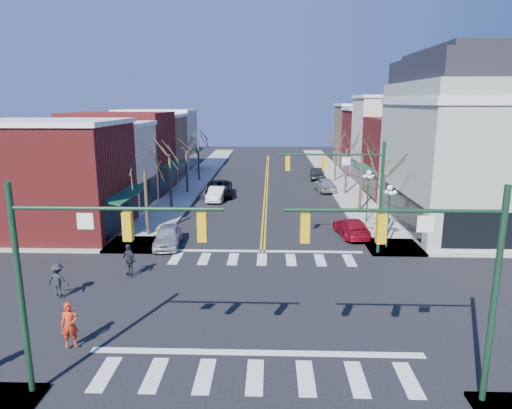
# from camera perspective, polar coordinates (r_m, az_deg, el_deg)

# --- Properties ---
(ground) EXTENTS (160.00, 160.00, 0.00)m
(ground) POSITION_cam_1_polar(r_m,az_deg,el_deg) (22.74, 0.42, -12.12)
(ground) COLOR black
(ground) RESTS_ON ground
(sidewalk_left) EXTENTS (3.50, 70.00, 0.15)m
(sidewalk_left) POSITION_cam_1_polar(r_m,az_deg,el_deg) (42.74, -10.69, -0.34)
(sidewalk_left) COLOR #9E9B93
(sidewalk_left) RESTS_ON ground
(sidewalk_right) EXTENTS (3.50, 70.00, 0.15)m
(sidewalk_right) POSITION_cam_1_polar(r_m,az_deg,el_deg) (42.53, 13.00, -0.51)
(sidewalk_right) COLOR #9E9B93
(sidewalk_right) RESTS_ON ground
(bldg_left_brick_a) EXTENTS (10.00, 8.50, 8.00)m
(bldg_left_brick_a) POSITION_cam_1_polar(r_m,az_deg,el_deg) (36.55, -24.16, 2.85)
(bldg_left_brick_a) COLOR maroon
(bldg_left_brick_a) RESTS_ON ground
(bldg_left_stucco_a) EXTENTS (10.00, 7.00, 7.50)m
(bldg_left_stucco_a) POSITION_cam_1_polar(r_m,az_deg,el_deg) (43.60, -19.74, 4.31)
(bldg_left_stucco_a) COLOR beige
(bldg_left_stucco_a) RESTS_ON ground
(bldg_left_brick_b) EXTENTS (10.00, 9.00, 8.50)m
(bldg_left_brick_b) POSITION_cam_1_polar(r_m,az_deg,el_deg) (51.01, -16.53, 6.21)
(bldg_left_brick_b) COLOR maroon
(bldg_left_brick_b) RESTS_ON ground
(bldg_left_tan) EXTENTS (10.00, 7.50, 7.80)m
(bldg_left_tan) POSITION_cam_1_polar(r_m,az_deg,el_deg) (58.89, -14.01, 6.81)
(bldg_left_tan) COLOR #9C7456
(bldg_left_tan) RESTS_ON ground
(bldg_left_stucco_b) EXTENTS (10.00, 8.00, 8.20)m
(bldg_left_stucco_b) POSITION_cam_1_polar(r_m,az_deg,el_deg) (66.33, -12.21, 7.69)
(bldg_left_stucco_b) COLOR beige
(bldg_left_stucco_b) RESTS_ON ground
(bldg_right_brick_a) EXTENTS (10.00, 8.50, 8.00)m
(bldg_right_brick_a) POSITION_cam_1_polar(r_m,az_deg,el_deg) (49.06, 19.75, 5.46)
(bldg_right_brick_a) COLOR maroon
(bldg_right_brick_a) RESTS_ON ground
(bldg_right_stucco) EXTENTS (10.00, 7.00, 10.00)m
(bldg_right_stucco) POSITION_cam_1_polar(r_m,az_deg,el_deg) (56.36, 17.45, 7.48)
(bldg_right_stucco) COLOR beige
(bldg_right_stucco) RESTS_ON ground
(bldg_right_brick_b) EXTENTS (10.00, 8.00, 8.50)m
(bldg_right_brick_b) POSITION_cam_1_polar(r_m,az_deg,el_deg) (63.65, 15.63, 7.45)
(bldg_right_brick_b) COLOR maroon
(bldg_right_brick_b) RESTS_ON ground
(bldg_right_tan) EXTENTS (10.00, 8.00, 9.00)m
(bldg_right_tan) POSITION_cam_1_polar(r_m,az_deg,el_deg) (71.41, 14.14, 8.26)
(bldg_right_tan) COLOR #9C7456
(bldg_right_tan) RESTS_ON ground
(victorian_corner) EXTENTS (12.25, 14.25, 13.30)m
(victorian_corner) POSITION_cam_1_polar(r_m,az_deg,el_deg) (38.71, 26.49, 7.10)
(victorian_corner) COLOR #9FAC95
(victorian_corner) RESTS_ON ground
(traffic_mast_near_left) EXTENTS (6.60, 0.28, 7.20)m
(traffic_mast_near_left) POSITION_cam_1_polar(r_m,az_deg,el_deg) (15.34, -21.65, -6.60)
(traffic_mast_near_left) COLOR #14331E
(traffic_mast_near_left) RESTS_ON ground
(traffic_mast_near_right) EXTENTS (6.60, 0.28, 7.20)m
(traffic_mast_near_right) POSITION_cam_1_polar(r_m,az_deg,el_deg) (14.96, 21.59, -7.08)
(traffic_mast_near_right) COLOR #14331E
(traffic_mast_near_right) RESTS_ON ground
(traffic_mast_far_right) EXTENTS (6.60, 0.28, 7.20)m
(traffic_mast_far_right) POSITION_cam_1_polar(r_m,az_deg,el_deg) (28.89, 11.90, 2.78)
(traffic_mast_far_right) COLOR #14331E
(traffic_mast_far_right) RESTS_ON ground
(lamppost_corner) EXTENTS (0.36, 0.36, 4.33)m
(lamppost_corner) POSITION_cam_1_polar(r_m,az_deg,el_deg) (30.84, 16.27, -0.15)
(lamppost_corner) COLOR #14331E
(lamppost_corner) RESTS_ON ground
(lamppost_midblock) EXTENTS (0.36, 0.36, 4.33)m
(lamppost_midblock) POSITION_cam_1_polar(r_m,az_deg,el_deg) (37.05, 13.83, 2.08)
(lamppost_midblock) COLOR #14331E
(lamppost_midblock) RESTS_ON ground
(tree_left_a) EXTENTS (0.24, 0.24, 4.76)m
(tree_left_a) POSITION_cam_1_polar(r_m,az_deg,el_deg) (33.64, -13.53, 0.04)
(tree_left_a) COLOR #382B21
(tree_left_a) RESTS_ON ground
(tree_left_b) EXTENTS (0.24, 0.24, 5.04)m
(tree_left_b) POSITION_cam_1_polar(r_m,az_deg,el_deg) (41.23, -10.64, 2.66)
(tree_left_b) COLOR #382B21
(tree_left_b) RESTS_ON ground
(tree_left_c) EXTENTS (0.24, 0.24, 4.55)m
(tree_left_c) POSITION_cam_1_polar(r_m,az_deg,el_deg) (49.01, -8.64, 4.01)
(tree_left_c) COLOR #382B21
(tree_left_c) RESTS_ON ground
(tree_left_d) EXTENTS (0.24, 0.24, 4.90)m
(tree_left_d) POSITION_cam_1_polar(r_m,az_deg,el_deg) (56.79, -7.20, 5.41)
(tree_left_d) COLOR #382B21
(tree_left_d) RESTS_ON ground
(tree_right_a) EXTENTS (0.24, 0.24, 4.62)m
(tree_right_a) POSITION_cam_1_polar(r_m,az_deg,el_deg) (33.40, 15.49, -0.29)
(tree_right_a) COLOR #382B21
(tree_right_a) RESTS_ON ground
(tree_right_b) EXTENTS (0.24, 0.24, 5.18)m
(tree_right_b) POSITION_cam_1_polar(r_m,az_deg,el_deg) (41.01, 12.95, 2.60)
(tree_right_b) COLOR #382B21
(tree_right_b) RESTS_ON ground
(tree_right_c) EXTENTS (0.24, 0.24, 4.83)m
(tree_right_c) POSITION_cam_1_polar(r_m,az_deg,el_deg) (48.81, 11.19, 4.05)
(tree_right_c) COLOR #382B21
(tree_right_c) RESTS_ON ground
(tree_right_d) EXTENTS (0.24, 0.24, 4.97)m
(tree_right_d) POSITION_cam_1_polar(r_m,az_deg,el_deg) (56.63, 9.91, 5.34)
(tree_right_d) COLOR #382B21
(tree_right_d) RESTS_ON ground
(car_left_near) EXTENTS (2.04, 4.33, 1.43)m
(car_left_near) POSITION_cam_1_polar(r_m,az_deg,el_deg) (31.36, -10.96, -3.90)
(car_left_near) COLOR silver
(car_left_near) RESTS_ON ground
(car_left_mid) EXTENTS (1.79, 4.33, 1.39)m
(car_left_mid) POSITION_cam_1_polar(r_m,az_deg,el_deg) (45.10, -4.92, 1.33)
(car_left_mid) COLOR white
(car_left_mid) RESTS_ON ground
(car_left_far) EXTENTS (3.16, 5.99, 1.61)m
(car_left_far) POSITION_cam_1_polar(r_m,az_deg,el_deg) (47.30, -4.60, 2.00)
(car_left_far) COLOR black
(car_left_far) RESTS_ON ground
(car_right_near) EXTENTS (2.41, 4.76, 1.32)m
(car_right_near) POSITION_cam_1_polar(r_m,az_deg,el_deg) (33.80, 11.86, -2.82)
(car_right_near) COLOR maroon
(car_right_near) RESTS_ON ground
(car_right_mid) EXTENTS (2.32, 4.69, 1.54)m
(car_right_mid) POSITION_cam_1_polar(r_m,az_deg,el_deg) (50.17, 8.60, 2.47)
(car_right_mid) COLOR #B4B4B9
(car_right_mid) RESTS_ON ground
(car_right_far) EXTENTS (1.82, 4.62, 1.50)m
(car_right_far) POSITION_cam_1_polar(r_m,az_deg,el_deg) (58.04, 7.60, 3.86)
(car_right_far) COLOR black
(car_right_far) RESTS_ON ground
(pedestrian_red_a) EXTENTS (0.76, 0.62, 1.81)m
(pedestrian_red_a) POSITION_cam_1_polar(r_m,az_deg,el_deg) (19.78, -22.26, -13.73)
(pedestrian_red_a) COLOR red
(pedestrian_red_a) RESTS_ON sidewalk_left
(pedestrian_dark_a) EXTENTS (1.09, 0.98, 1.77)m
(pedestrian_dark_a) POSITION_cam_1_polar(r_m,az_deg,el_deg) (26.34, -15.59, -6.64)
(pedestrian_dark_a) COLOR #22222A
(pedestrian_dark_a) RESTS_ON sidewalk_left
(pedestrian_dark_b) EXTENTS (1.14, 0.74, 1.67)m
(pedestrian_dark_b) POSITION_cam_1_polar(r_m,az_deg,el_deg) (24.78, -23.53, -8.62)
(pedestrian_dark_b) COLOR black
(pedestrian_dark_b) RESTS_ON sidewalk_left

